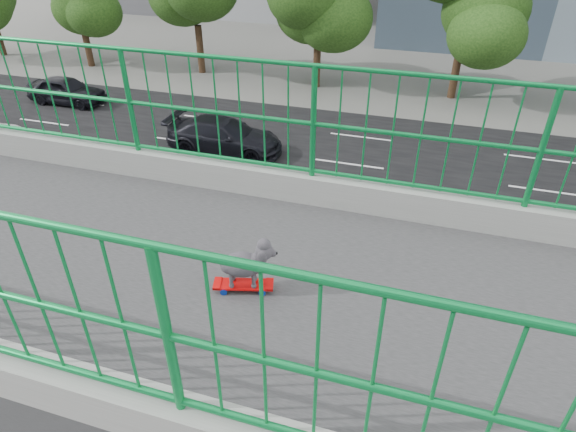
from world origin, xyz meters
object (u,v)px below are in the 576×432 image
Objects in this scene: skateboard at (244,285)px; car_0 at (297,312)px; car_5 at (2,246)px; poodle at (245,263)px; car_3 at (224,136)px; car_6 at (119,203)px; car_4 at (66,90)px.

car_0 is at bearing 176.19° from skateboard.
car_5 is (-6.10, -10.75, -6.34)m from skateboard.
skateboard reaches higher than car_0.
poodle is 18.58m from car_3.
car_3 is 1.22× the size of car_5.
poodle is 14.02m from car_5.
poodle is 14.32m from car_6.
car_6 is at bearing -152.46° from poodle.
car_4 is at bearing -126.67° from car_0.
poodle reaches higher than skateboard.
poodle reaches higher than car_3.
car_0 is 0.72× the size of car_6.
car_3 reaches higher than car_5.
skateboard is at bearing 60.42° from car_5.
car_0 is at bearing 66.66° from car_6.
car_4 is 13.70m from car_6.
skateboard is 0.09× the size of car_3.
poodle is 0.11× the size of car_5.
car_5 is at bearing -135.11° from poodle.
car_0 is 0.91× the size of car_5.
car_0 is 0.90× the size of car_4.
skateboard reaches higher than car_4.
car_4 is (-18.90, -18.46, -6.30)m from skateboard.
car_3 is at bearing -170.04° from poodle.
car_3 is at bearing -147.10° from car_0.
car_0 is 9.48m from car_5.
skateboard is 27.17m from car_4.
car_3 is (-15.70, -7.51, -6.52)m from poodle.
car_5 is at bearing -90.00° from car_0.
poodle is 0.12× the size of car_0.
poodle is at bearing 60.50° from car_5.
skateboard is at bearing -154.52° from car_3.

